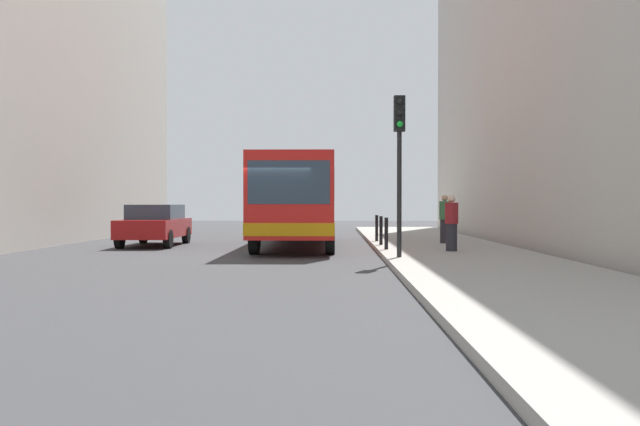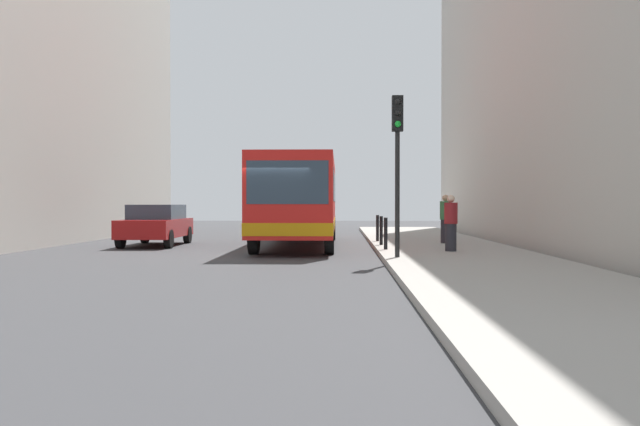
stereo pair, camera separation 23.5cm
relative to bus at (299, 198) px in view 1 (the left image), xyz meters
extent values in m
plane|color=#38383A|center=(-0.63, -4.52, -1.73)|extent=(80.00, 80.00, 0.00)
cube|color=#9E9991|center=(4.77, -4.52, -1.65)|extent=(4.40, 40.00, 0.15)
cube|color=#BCB7AD|center=(10.87, -0.52, 6.70)|extent=(7.00, 32.00, 16.86)
cube|color=red|center=(0.00, -0.11, 0.02)|extent=(2.54, 11.01, 2.50)
cube|color=orange|center=(0.00, -0.11, -0.93)|extent=(2.56, 11.03, 0.36)
cube|color=#2D3D4C|center=(0.02, -5.59, 0.37)|extent=(2.26, 0.07, 1.20)
cube|color=#2D3D4C|center=(0.00, 0.39, 0.37)|extent=(2.55, 9.41, 1.00)
cylinder|color=black|center=(1.14, -4.00, -1.23)|extent=(0.28, 1.00, 1.00)
cylinder|color=black|center=(-1.12, -4.01, -1.23)|extent=(0.28, 1.00, 1.00)
cylinder|color=black|center=(1.12, 3.80, -1.23)|extent=(0.28, 1.00, 1.00)
cylinder|color=black|center=(-1.14, 3.79, -1.23)|extent=(0.28, 1.00, 1.00)
cube|color=maroon|center=(-5.18, -0.01, -1.09)|extent=(1.88, 4.43, 0.64)
cube|color=#2D3D4C|center=(-5.19, 0.14, -0.51)|extent=(1.64, 2.49, 0.52)
cylinder|color=black|center=(-4.34, -1.50, -1.41)|extent=(0.23, 0.64, 0.64)
cylinder|color=black|center=(-5.97, -1.53, -1.41)|extent=(0.23, 0.64, 0.64)
cylinder|color=black|center=(-4.39, 1.50, -1.41)|extent=(0.23, 0.64, 0.64)
cylinder|color=black|center=(-6.03, 1.47, -1.41)|extent=(0.23, 0.64, 0.64)
cylinder|color=black|center=(2.92, -6.85, 0.02)|extent=(0.12, 0.12, 3.20)
cube|color=black|center=(2.92, -6.85, 2.07)|extent=(0.28, 0.24, 0.90)
sphere|color=black|center=(2.92, -6.98, 2.35)|extent=(0.16, 0.16, 0.16)
sphere|color=black|center=(2.92, -6.98, 2.07)|extent=(0.16, 0.16, 0.16)
sphere|color=green|center=(2.92, -6.98, 1.79)|extent=(0.16, 0.16, 0.16)
cylinder|color=black|center=(2.82, -3.96, -1.10)|extent=(0.11, 0.11, 0.95)
cylinder|color=black|center=(2.82, -1.74, -1.10)|extent=(0.11, 0.11, 0.95)
cylinder|color=black|center=(2.82, 0.47, -1.10)|extent=(0.11, 0.11, 0.95)
cylinder|color=#26262D|center=(4.64, -4.64, -1.18)|extent=(0.32, 0.32, 0.79)
cylinder|color=maroon|center=(4.64, -4.64, -0.48)|extent=(0.38, 0.38, 0.61)
sphere|color=beige|center=(4.64, -4.64, -0.07)|extent=(0.22, 0.22, 0.22)
cylinder|color=#26262D|center=(5.09, -0.75, -1.17)|extent=(0.32, 0.32, 0.82)
cylinder|color=#336B3F|center=(5.09, -0.75, -0.44)|extent=(0.38, 0.38, 0.63)
sphere|color=tan|center=(5.09, -0.75, -0.01)|extent=(0.22, 0.22, 0.22)
camera|label=1|loc=(1.25, -23.86, -0.22)|focal=37.48mm
camera|label=2|loc=(1.49, -23.86, -0.22)|focal=37.48mm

